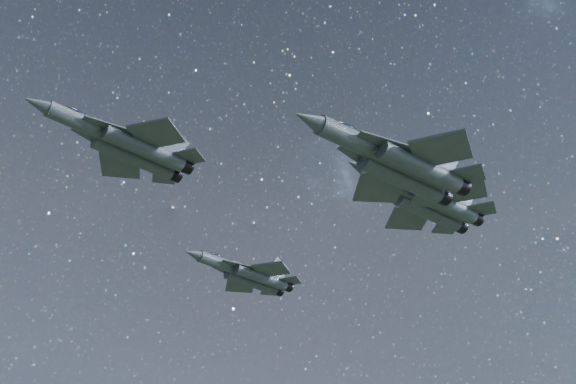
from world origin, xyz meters
name	(u,v)px	position (x,y,z in m)	size (l,w,h in m)	color
jet_lead	(127,145)	(-13.51, 3.32, 153.20)	(18.00, 12.15, 4.54)	#373F45
jet_left	(248,275)	(4.61, 16.91, 148.62)	(15.52, 10.48, 3.91)	#373F45
jet_right	(398,164)	(7.68, -11.07, 147.96)	(19.66, 13.47, 4.94)	#373F45
jet_slot	(426,200)	(15.62, -4.05, 150.09)	(18.66, 12.71, 4.69)	#373F45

